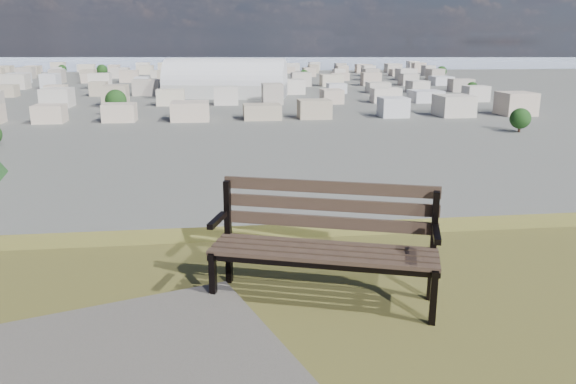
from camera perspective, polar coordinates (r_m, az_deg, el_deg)
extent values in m
cube|color=#3F2E24|center=(3.88, 3.24, -6.88)|extent=(1.55, 0.59, 0.03)
cube|color=#3F2E24|center=(3.97, 3.47, -6.31)|extent=(1.55, 0.59, 0.03)
cube|color=#3F2E24|center=(4.07, 3.69, -5.77)|extent=(1.55, 0.59, 0.03)
cube|color=#3F2E24|center=(4.17, 3.89, -5.26)|extent=(1.55, 0.59, 0.03)
cube|color=#3F2E24|center=(4.19, 4.06, -3.09)|extent=(1.54, 0.55, 0.09)
cube|color=#3F2E24|center=(4.18, 4.13, -1.30)|extent=(1.54, 0.55, 0.09)
cube|color=#3F2E24|center=(4.16, 4.21, 0.49)|extent=(1.54, 0.55, 0.09)
cube|color=black|center=(4.11, -7.64, -8.67)|extent=(0.06, 0.07, 0.39)
cube|color=black|center=(4.37, -6.10, -4.12)|extent=(0.06, 0.07, 0.82)
cube|color=black|center=(4.20, -6.93, -5.59)|extent=(0.19, 0.44, 0.04)
cube|color=black|center=(4.09, -7.22, -2.87)|extent=(0.15, 0.32, 0.04)
cube|color=black|center=(3.91, 14.56, -10.29)|extent=(0.06, 0.07, 0.39)
cube|color=black|center=(4.19, 14.52, -5.40)|extent=(0.06, 0.07, 0.82)
cube|color=black|center=(4.01, 14.61, -7.01)|extent=(0.19, 0.44, 0.04)
cube|color=black|center=(3.89, 14.85, -4.19)|extent=(0.15, 0.32, 0.04)
cube|color=black|center=(3.88, 3.22, -7.48)|extent=(1.54, 0.55, 0.04)
cube|color=black|center=(4.20, 3.90, -5.73)|extent=(1.54, 0.55, 0.04)
cube|color=beige|center=(286.79, -6.29, 10.21)|extent=(63.32, 36.96, 6.60)
cylinder|color=white|center=(286.54, -6.31, 10.87)|extent=(63.32, 36.96, 25.07)
cube|color=beige|center=(210.59, -23.35, 7.43)|extent=(11.00, 11.00, 7.00)
cube|color=#AB9F93|center=(205.27, -16.85, 7.85)|extent=(11.00, 11.00, 7.00)
cube|color=#C4AF9C|center=(202.67, -10.09, 8.17)|extent=(11.00, 11.00, 7.00)
cube|color=silver|center=(202.90, -3.23, 8.38)|extent=(11.00, 11.00, 7.00)
cube|color=beige|center=(205.94, 3.52, 8.48)|extent=(11.00, 11.00, 7.00)
cube|color=tan|center=(211.68, 9.98, 8.46)|extent=(11.00, 11.00, 7.00)
cube|color=beige|center=(219.90, 16.04, 8.34)|extent=(11.00, 11.00, 7.00)
cube|color=beige|center=(230.34, 21.60, 8.16)|extent=(11.00, 11.00, 7.00)
cube|color=#C4AF9C|center=(261.71, -22.96, 8.73)|extent=(11.00, 11.00, 7.00)
cube|color=silver|center=(256.33, -17.74, 9.09)|extent=(11.00, 11.00, 7.00)
cube|color=beige|center=(253.12, -12.32, 9.38)|extent=(11.00, 11.00, 7.00)
cube|color=tan|center=(252.16, -6.81, 9.60)|extent=(11.00, 11.00, 7.00)
cube|color=beige|center=(253.48, -1.30, 9.72)|extent=(11.00, 11.00, 7.00)
cube|color=beige|center=(257.04, 4.11, 9.76)|extent=(11.00, 11.00, 7.00)
cube|color=beige|center=(262.76, 9.32, 9.72)|extent=(11.00, 11.00, 7.00)
cube|color=#AB9F93|center=(270.50, 14.28, 9.61)|extent=(11.00, 11.00, 7.00)
cube|color=#C4AF9C|center=(280.08, 18.92, 9.44)|extent=(11.00, 11.00, 7.00)
cube|color=beige|center=(320.06, -26.89, 9.24)|extent=(11.00, 11.00, 7.00)
cube|color=tan|center=(312.93, -22.70, 9.60)|extent=(11.00, 11.00, 7.00)
cube|color=beige|center=(307.51, -18.33, 9.91)|extent=(11.00, 11.00, 7.00)
cube|color=beige|center=(303.89, -13.82, 10.18)|extent=(11.00, 11.00, 7.00)
cube|color=beige|center=(302.14, -9.22, 10.39)|extent=(11.00, 11.00, 7.00)
cube|color=#AB9F93|center=(302.29, -4.60, 10.54)|extent=(11.00, 11.00, 7.00)
cube|color=#C4AF9C|center=(304.34, 0.00, 10.61)|extent=(11.00, 11.00, 7.00)
cube|color=silver|center=(308.25, 4.51, 10.62)|extent=(11.00, 11.00, 7.00)
cube|color=beige|center=(313.96, 8.87, 10.57)|extent=(11.00, 11.00, 7.00)
cube|color=tan|center=(321.35, 13.06, 10.47)|extent=(11.00, 11.00, 7.00)
cube|color=beige|center=(330.33, 17.04, 10.32)|extent=(11.00, 11.00, 7.00)
cube|color=beige|center=(371.13, -26.13, 9.91)|extent=(11.00, 11.00, 7.00)
cube|color=#AB9F93|center=(364.20, -22.51, 10.22)|extent=(11.00, 11.00, 7.00)
cube|color=#C4AF9C|center=(358.76, -18.75, 10.50)|extent=(11.00, 11.00, 7.00)
cube|color=silver|center=(354.85, -14.89, 10.75)|extent=(11.00, 11.00, 7.00)
cube|color=beige|center=(352.54, -10.96, 10.95)|extent=(11.00, 11.00, 7.00)
cube|color=tan|center=(351.85, -6.98, 11.10)|extent=(11.00, 11.00, 7.00)
cube|color=beige|center=(352.80, -3.01, 11.20)|extent=(11.00, 11.00, 7.00)
cube|color=beige|center=(355.37, 0.93, 11.24)|extent=(11.00, 11.00, 7.00)
cube|color=beige|center=(359.52, 4.79, 11.24)|extent=(11.00, 11.00, 7.00)
cube|color=#AB9F93|center=(365.21, 8.55, 11.18)|extent=(11.00, 11.00, 7.00)
cube|color=#C4AF9C|center=(372.37, 12.18, 11.09)|extent=(11.00, 11.00, 7.00)
cube|color=silver|center=(380.90, 15.65, 10.96)|extent=(11.00, 11.00, 7.00)
cube|color=tan|center=(422.28, -25.56, 10.41)|extent=(11.00, 11.00, 7.00)
cube|color=beige|center=(415.52, -22.37, 10.69)|extent=(11.00, 11.00, 7.00)
cube|color=beige|center=(410.05, -19.08, 10.95)|extent=(11.00, 11.00, 7.00)
cube|color=beige|center=(405.92, -15.70, 11.17)|extent=(11.00, 11.00, 7.00)
cube|color=#AB9F93|center=(403.19, -12.26, 11.36)|extent=(11.00, 11.00, 7.00)
cube|color=#C4AF9C|center=(401.87, -8.78, 11.51)|extent=(11.00, 11.00, 7.00)
cube|color=silver|center=(401.99, -5.29, 11.62)|extent=(11.00, 11.00, 7.00)
cube|color=beige|center=(403.53, -1.81, 11.69)|extent=(11.00, 11.00, 7.00)
cube|color=tan|center=(406.49, 1.63, 11.71)|extent=(11.00, 11.00, 7.00)
cube|color=beige|center=(410.83, 5.01, 11.70)|extent=(11.00, 11.00, 7.00)
cube|color=beige|center=(416.51, 8.31, 11.65)|extent=(11.00, 11.00, 7.00)
cube|color=beige|center=(423.48, 11.50, 11.56)|extent=(11.00, 11.00, 7.00)
cube|color=#AB9F93|center=(431.67, 14.59, 11.44)|extent=(11.00, 11.00, 7.00)
cube|color=silver|center=(473.49, -25.11, 10.81)|extent=(11.00, 11.00, 7.00)
cube|color=beige|center=(466.85, -22.26, 11.06)|extent=(11.00, 11.00, 7.00)
cube|color=tan|center=(461.37, -19.32, 11.29)|extent=(11.00, 11.00, 7.00)
cube|color=beige|center=(457.08, -16.33, 11.50)|extent=(11.00, 11.00, 7.00)
cube|color=beige|center=(454.02, -13.28, 11.67)|extent=(11.00, 11.00, 7.00)
cube|color=beige|center=(452.21, -10.19, 11.82)|extent=(11.00, 11.00, 7.00)
cube|color=#AB9F93|center=(451.68, -7.08, 11.94)|extent=(11.00, 11.00, 7.00)
cube|color=#C4AF9C|center=(452.41, -3.97, 12.02)|extent=(11.00, 11.00, 7.00)
cube|color=silver|center=(454.42, -0.88, 12.06)|extent=(11.00, 11.00, 7.00)
cube|color=beige|center=(457.68, 2.17, 12.08)|extent=(11.00, 11.00, 7.00)
cube|color=tan|center=(462.16, 5.18, 12.06)|extent=(11.00, 11.00, 7.00)
cube|color=beige|center=(467.84, 8.11, 12.01)|extent=(11.00, 11.00, 7.00)
cube|color=beige|center=(474.66, 10.97, 11.93)|extent=(11.00, 11.00, 7.00)
cube|color=beige|center=(482.58, 13.74, 11.82)|extent=(11.00, 11.00, 7.00)
cube|color=#AB9F93|center=(532.29, -27.25, 10.88)|extent=(11.00, 11.00, 7.00)
cube|color=#C4AF9C|center=(524.74, -24.74, 11.12)|extent=(11.00, 11.00, 7.00)
cube|color=silver|center=(518.20, -22.17, 11.35)|extent=(11.00, 11.00, 7.00)
cube|color=beige|center=(512.71, -19.53, 11.56)|extent=(11.00, 11.00, 7.00)
cube|color=tan|center=(508.28, -16.83, 11.76)|extent=(11.00, 11.00, 7.00)
cube|color=beige|center=(504.96, -14.09, 11.92)|extent=(11.00, 11.00, 7.00)
cube|color=beige|center=(502.77, -11.31, 12.07)|extent=(11.00, 11.00, 7.00)
cube|color=beige|center=(501.71, -8.52, 12.18)|extent=(11.00, 11.00, 7.00)
cube|color=#AB9F93|center=(501.80, -5.71, 12.27)|extent=(11.00, 11.00, 7.00)
cube|color=#C4AF9C|center=(503.04, -2.92, 12.33)|extent=(11.00, 11.00, 7.00)
cube|color=silver|center=(505.42, -0.14, 12.36)|extent=(11.00, 11.00, 7.00)
cube|color=beige|center=(508.92, 2.61, 12.37)|extent=(11.00, 11.00, 7.00)
cube|color=tan|center=(513.51, 5.31, 12.34)|extent=(11.00, 11.00, 7.00)
cube|color=beige|center=(519.18, 7.96, 12.29)|extent=(11.00, 11.00, 7.00)
cube|color=beige|center=(525.88, 10.54, 12.22)|extent=(11.00, 11.00, 7.00)
cube|color=beige|center=(533.58, 13.06, 12.13)|extent=(11.00, 11.00, 7.00)
cube|color=#AB9F93|center=(583.40, -26.73, 11.16)|extent=(11.00, 11.00, 7.00)
cube|color=#C4AF9C|center=(576.02, -24.44, 11.38)|extent=(11.00, 11.00, 7.00)
cube|color=silver|center=(569.57, -22.09, 11.59)|extent=(11.00, 11.00, 7.00)
cube|color=beige|center=(564.06, -19.69, 11.79)|extent=(11.00, 11.00, 7.00)
cube|color=tan|center=(559.53, -17.24, 11.97)|extent=(11.00, 11.00, 7.00)
cube|color=beige|center=(556.00, -14.75, 12.13)|extent=(11.00, 11.00, 7.00)
cube|color=beige|center=(553.48, -12.23, 12.26)|extent=(11.00, 11.00, 7.00)
cube|color=beige|center=(552.00, -9.69, 12.38)|extent=(11.00, 11.00, 7.00)
cube|color=#AB9F93|center=(551.57, -7.14, 12.47)|extent=(11.00, 11.00, 7.00)
cube|color=#C4AF9C|center=(552.17, -4.59, 12.54)|extent=(11.00, 11.00, 7.00)
cube|color=silver|center=(553.82, -2.05, 12.59)|extent=(11.00, 11.00, 7.00)
cube|color=beige|center=(556.49, 0.47, 12.61)|extent=(11.00, 11.00, 7.00)
cube|color=tan|center=(560.19, 2.96, 12.60)|extent=(11.00, 11.00, 7.00)
cube|color=beige|center=(564.88, 5.42, 12.58)|extent=(11.00, 11.00, 7.00)
cube|color=beige|center=(570.54, 7.83, 12.53)|extent=(11.00, 11.00, 7.00)
cube|color=beige|center=(577.14, 10.19, 12.46)|extent=(11.00, 11.00, 7.00)
cube|color=#AB9F93|center=(584.66, 12.49, 12.38)|extent=(11.00, 11.00, 7.00)
cylinder|color=#38241C|center=(187.23, 22.43, 5.96)|extent=(0.80, 0.80, 2.10)
sphere|color=black|center=(186.83, 22.53, 6.92)|extent=(6.30, 6.30, 6.30)
cylinder|color=#38241C|center=(225.77, -17.01, 7.88)|extent=(0.80, 0.80, 2.70)
sphere|color=black|center=(225.35, -17.09, 8.90)|extent=(8.10, 8.10, 8.10)
cylinder|color=#38241C|center=(311.56, 18.16, 9.52)|extent=(0.80, 0.80, 1.95)
sphere|color=black|center=(311.33, 18.20, 10.05)|extent=(5.85, 5.85, 5.85)
cylinder|color=#38241C|center=(406.63, 1.62, 11.38)|extent=(0.80, 0.80, 2.25)
sphere|color=black|center=(406.43, 1.63, 11.85)|extent=(6.75, 6.75, 6.75)
cylinder|color=#38241C|center=(470.09, -18.33, 11.17)|extent=(0.80, 0.80, 2.85)
sphere|color=black|center=(469.88, -18.37, 11.69)|extent=(8.55, 8.55, 8.55)
cylinder|color=#38241C|center=(517.81, -21.92, 11.12)|extent=(0.80, 0.80, 2.40)
sphere|color=black|center=(517.65, -21.96, 11.51)|extent=(7.20, 7.20, 7.20)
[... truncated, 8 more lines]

